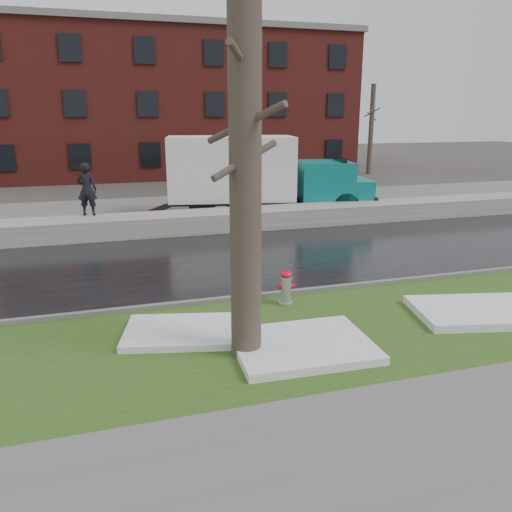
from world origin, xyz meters
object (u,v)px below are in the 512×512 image
object	(u,v)px
fire_hydrant	(286,286)
tree	(245,165)
box_truck	(256,174)
worker	(87,189)

from	to	relation	value
fire_hydrant	tree	size ratio (longest dim) A/B	0.12
fire_hydrant	box_truck	world-z (taller)	box_truck
fire_hydrant	box_truck	xyz separation A→B (m)	(2.51, 10.76, 1.33)
fire_hydrant	box_truck	size ratio (longest dim) A/B	0.08
fire_hydrant	box_truck	bearing A→B (deg)	83.74
fire_hydrant	worker	distance (m)	10.09
box_truck	worker	world-z (taller)	box_truck
tree	worker	bearing A→B (deg)	105.06
fire_hydrant	worker	world-z (taller)	worker
fire_hydrant	box_truck	distance (m)	11.13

